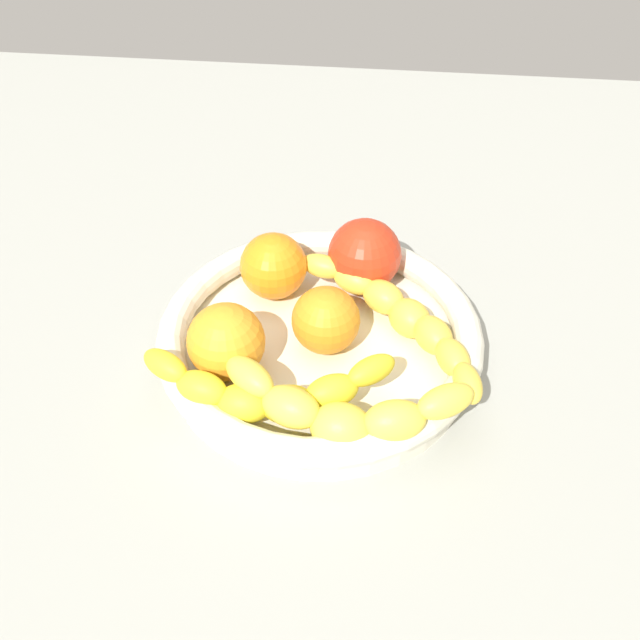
% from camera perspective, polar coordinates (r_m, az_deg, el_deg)
% --- Properties ---
extents(kitchen_counter, '(1.20, 1.20, 0.03)m').
position_cam_1_polar(kitchen_counter, '(0.73, -0.00, -3.64)').
color(kitchen_counter, '#9B9D94').
rests_on(kitchen_counter, ground).
extents(fruit_bowl, '(0.29, 0.29, 0.04)m').
position_cam_1_polar(fruit_bowl, '(0.71, -0.00, -1.53)').
color(fruit_bowl, beige).
rests_on(fruit_bowl, kitchen_counter).
extents(banana_draped_left, '(0.08, 0.21, 0.05)m').
position_cam_1_polar(banana_draped_left, '(0.62, 1.68, -6.63)').
color(banana_draped_left, yellow).
rests_on(banana_draped_left, fruit_bowl).
extents(banana_draped_right, '(0.18, 0.17, 0.04)m').
position_cam_1_polar(banana_draped_right, '(0.70, 6.04, 0.19)').
color(banana_draped_right, yellow).
rests_on(banana_draped_right, fruit_bowl).
extents(banana_arching_top, '(0.07, 0.22, 0.04)m').
position_cam_1_polar(banana_arching_top, '(0.64, -3.88, -5.17)').
color(banana_arching_top, yellow).
rests_on(banana_arching_top, fruit_bowl).
extents(orange_front, '(0.06, 0.06, 0.06)m').
position_cam_1_polar(orange_front, '(0.69, 0.41, -0.17)').
color(orange_front, orange).
rests_on(orange_front, fruit_bowl).
extents(orange_mid_left, '(0.06, 0.06, 0.06)m').
position_cam_1_polar(orange_mid_left, '(0.74, -3.40, 3.94)').
color(orange_mid_left, orange).
rests_on(orange_mid_left, fruit_bowl).
extents(orange_mid_right, '(0.07, 0.07, 0.07)m').
position_cam_1_polar(orange_mid_right, '(0.67, -6.83, -1.57)').
color(orange_mid_right, orange).
rests_on(orange_mid_right, fruit_bowl).
extents(tomato_red, '(0.07, 0.07, 0.07)m').
position_cam_1_polar(tomato_red, '(0.75, 3.26, 4.74)').
color(tomato_red, red).
rests_on(tomato_red, fruit_bowl).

